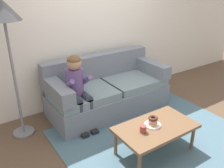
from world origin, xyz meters
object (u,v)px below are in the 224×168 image
Objects in this scene: mug at (143,129)px; person_child at (77,86)px; toy_controller at (166,116)px; coffee_table at (156,129)px; couch at (107,91)px; floor_lamp at (4,20)px; donut at (153,123)px.

person_child is at bearing 105.24° from mug.
person_child is 12.24× the size of mug.
mug is 0.40× the size of toy_controller.
coffee_table reaches higher than toy_controller.
couch is 1.96× the size of coffee_table.
floor_lamp reaches higher than toy_controller.
coffee_table is at bearing -166.42° from toy_controller.
coffee_table is at bearing -64.85° from person_child.
donut is (-0.14, -1.27, 0.10)m from couch.
mug reaches higher than donut.
person_child reaches higher than coffee_table.
floor_lamp is (-0.78, 0.27, 0.96)m from person_child.
mug is at bearing -74.76° from person_child.
donut reaches higher than coffee_table.
floor_lamp is at bearing 161.12° from person_child.
toy_controller is at bearing -50.51° from couch.
toy_controller is at bearing -22.39° from floor_lamp.
couch is at bearing 75.86° from mug.
mug is at bearing -51.90° from floor_lamp.
person_child is at bearing 115.04° from donut.
couch is at bearing 17.66° from person_child.
mug is (-0.22, -0.01, 0.09)m from coffee_table.
donut is at bearing -96.07° from couch.
person_child is 1.55m from toy_controller.
coffee_table is 8.44× the size of donut.
person_child is 4.87× the size of toy_controller.
couch is 1.06m from toy_controller.
couch is 0.75m from person_child.
coffee_table is at bearing -62.02° from donut.
toy_controller is (0.76, 0.53, -0.34)m from coffee_table.
donut is 0.20m from mug.
toy_controller is (0.78, 0.49, -0.41)m from donut.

